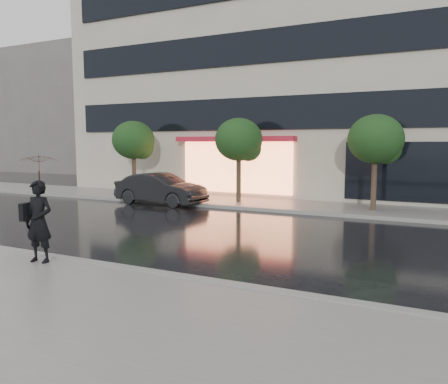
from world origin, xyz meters
The scene contains 12 objects.
ground centered at (0.00, 0.00, 0.00)m, with size 120.00×120.00×0.00m, color black.
sidewalk_near centered at (0.00, -3.25, 0.06)m, with size 60.00×4.50×0.12m, color slate.
sidewalk_far centered at (0.00, 10.25, 0.06)m, with size 60.00×3.50×0.12m, color slate.
curb_near centered at (0.00, -1.00, 0.07)m, with size 60.00×0.25×0.14m, color gray.
curb_far centered at (0.00, 8.50, 0.07)m, with size 60.00×0.25×0.14m, color gray.
office_building centered at (0.00, 17.97, 9.00)m, with size 30.00×12.76×18.00m.
bg_building_left centered at (-28.00, 26.00, 6.00)m, with size 14.00×10.00×12.00m, color #59544F.
tree_far_west centered at (-8.94, 10.03, 2.92)m, with size 2.20×2.20×3.99m.
tree_mid_west centered at (-2.94, 10.03, 2.92)m, with size 2.20×2.20×3.99m.
tree_mid_east centered at (3.06, 10.03, 2.92)m, with size 2.20×2.20×3.99m.
parked_car centered at (-6.20, 8.30, 0.73)m, with size 1.54×4.42×1.46m, color black.
pedestrian_with_umbrella centered at (-2.82, -1.50, 1.62)m, with size 0.96×0.98×2.47m.
Camera 1 is at (5.24, -8.46, 2.84)m, focal length 35.00 mm.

